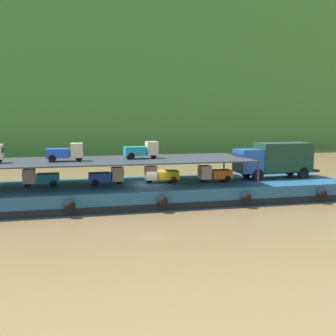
% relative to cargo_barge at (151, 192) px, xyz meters
% --- Properties ---
extents(ground_plane, '(400.00, 400.00, 0.00)m').
position_rel_cargo_barge_xyz_m(ground_plane, '(-0.00, 0.03, -0.75)').
color(ground_plane, brown).
extents(hillside_far_bank, '(111.48, 35.87, 33.08)m').
position_rel_cargo_barge_xyz_m(hillside_far_bank, '(-0.00, 61.39, 17.88)').
color(hillside_far_bank, '#387533').
rests_on(hillside_far_bank, ground).
extents(cargo_barge, '(32.51, 8.68, 1.50)m').
position_rel_cargo_barge_xyz_m(cargo_barge, '(0.00, 0.00, 0.00)').
color(cargo_barge, navy).
rests_on(cargo_barge, ground).
extents(covered_lorry, '(7.92, 2.55, 3.10)m').
position_rel_cargo_barge_xyz_m(covered_lorry, '(11.27, 0.31, 2.44)').
color(covered_lorry, '#1E4C99').
rests_on(covered_lorry, cargo_barge).
extents(cargo_rack, '(23.31, 7.27, 2.00)m').
position_rel_cargo_barge_xyz_m(cargo_rack, '(-3.80, 0.03, 2.69)').
color(cargo_rack, '#2D333D').
rests_on(cargo_rack, cargo_barge).
extents(mini_truck_lower_aft, '(2.74, 1.21, 1.38)m').
position_rel_cargo_barge_xyz_m(mini_truck_lower_aft, '(-8.62, 0.59, 1.44)').
color(mini_truck_lower_aft, teal).
rests_on(mini_truck_lower_aft, cargo_barge).
extents(mini_truck_lower_mid, '(2.74, 1.20, 1.38)m').
position_rel_cargo_barge_xyz_m(mini_truck_lower_mid, '(-3.55, 0.08, 1.44)').
color(mini_truck_lower_mid, '#1E47B7').
rests_on(mini_truck_lower_mid, cargo_barge).
extents(mini_truck_lower_fore, '(2.76, 1.23, 1.38)m').
position_rel_cargo_barge_xyz_m(mini_truck_lower_fore, '(0.85, 0.05, 1.44)').
color(mini_truck_lower_fore, gold).
rests_on(mini_truck_lower_fore, cargo_barge).
extents(mini_truck_lower_bow, '(2.75, 1.22, 1.38)m').
position_rel_cargo_barge_xyz_m(mini_truck_lower_bow, '(5.28, -0.55, 1.44)').
color(mini_truck_lower_bow, orange).
rests_on(mini_truck_lower_bow, cargo_barge).
extents(mini_truck_upper_mid, '(2.78, 1.27, 1.38)m').
position_rel_cargo_barge_xyz_m(mini_truck_upper_mid, '(-6.67, -0.38, 3.44)').
color(mini_truck_upper_mid, '#1E47B7').
rests_on(mini_truck_upper_mid, cargo_rack).
extents(mini_truck_upper_fore, '(2.79, 1.28, 1.38)m').
position_rel_cargo_barge_xyz_m(mini_truck_upper_fore, '(-0.67, 0.32, 3.44)').
color(mini_truck_upper_fore, teal).
rests_on(mini_truck_upper_fore, cargo_rack).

